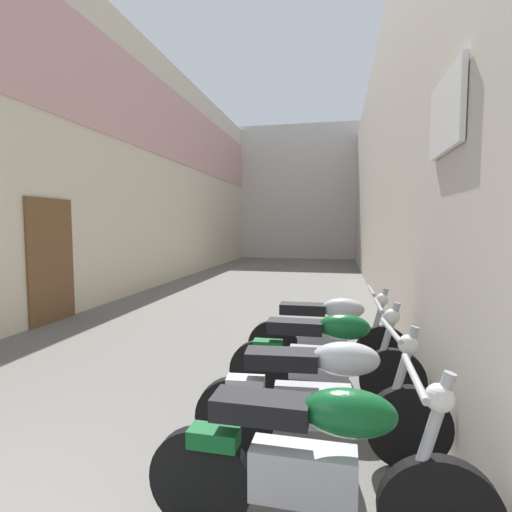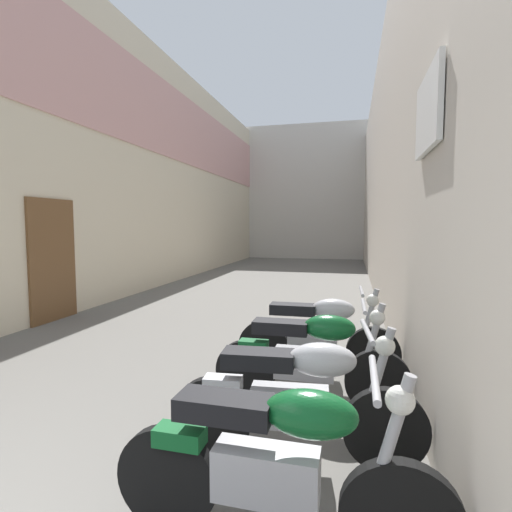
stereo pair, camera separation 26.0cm
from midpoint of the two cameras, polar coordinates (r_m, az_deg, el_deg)
The scene contains 8 objects.
ground_plane at distance 8.60m, azimuth -3.20°, elevation -7.05°, with size 35.59×35.59×0.00m, color #66635E.
building_left at distance 11.50m, azimuth -16.09°, elevation 12.39°, with size 0.45×19.59×6.61m.
building_right at distance 10.25m, azimuth 17.28°, elevation 11.68°, with size 0.45×19.59×6.07m.
building_far_end at distance 21.11m, azimuth 5.96°, elevation 9.09°, with size 8.83×2.00×6.79m, color beige.
motorcycle_nearest at distance 2.32m, azimuth 4.99°, elevation -27.68°, with size 1.85×0.58×1.04m.
motorcycle_second at distance 3.02m, azimuth 6.94°, elevation -19.60°, with size 1.85×0.58×1.04m.
motorcycle_third at distance 3.85m, azimuth 8.14°, elevation -14.15°, with size 1.85×0.58×1.04m.
motorcycle_fourth at distance 4.63m, azimuth 8.81°, elevation -10.93°, with size 1.85×0.58×1.04m.
Camera 1 is at (2.07, -0.36, 1.74)m, focal length 27.35 mm.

